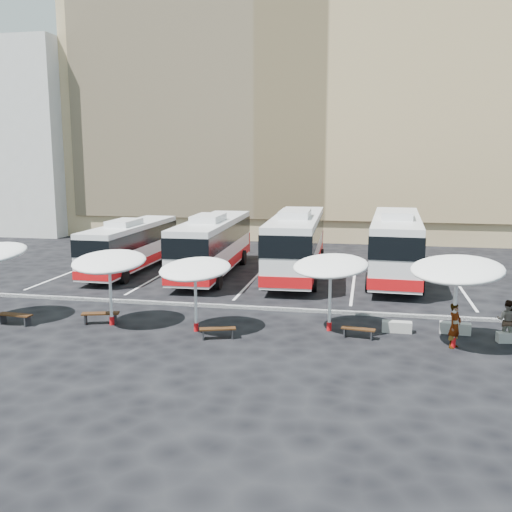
% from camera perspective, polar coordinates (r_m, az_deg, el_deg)
% --- Properties ---
extents(ground, '(120.00, 120.00, 0.00)m').
position_cam_1_polar(ground, '(27.73, -3.24, -5.46)').
color(ground, black).
rests_on(ground, ground).
extents(sandstone_building, '(42.00, 18.25, 29.60)m').
position_cam_1_polar(sandstone_building, '(58.40, 4.66, 15.02)').
color(sandstone_building, tan).
rests_on(sandstone_building, ground).
extents(apartment_block, '(14.00, 14.00, 18.00)m').
position_cam_1_polar(apartment_block, '(64.12, -22.03, 10.63)').
color(apartment_block, silver).
rests_on(apartment_block, ground).
extents(curb_divider, '(34.00, 0.25, 0.15)m').
position_cam_1_polar(curb_divider, '(28.18, -2.99, -5.05)').
color(curb_divider, black).
rests_on(curb_divider, ground).
extents(bay_lines, '(24.15, 12.00, 0.01)m').
position_cam_1_polar(bay_lines, '(35.32, -0.03, -2.10)').
color(bay_lines, white).
rests_on(bay_lines, ground).
extents(bus_0, '(2.66, 10.94, 3.46)m').
position_cam_1_polar(bus_0, '(37.65, -12.38, 1.14)').
color(bus_0, silver).
rests_on(bus_0, ground).
extents(bus_1, '(3.12, 12.31, 3.89)m').
position_cam_1_polar(bus_1, '(35.89, -4.35, 1.28)').
color(bus_1, silver).
rests_on(bus_1, ground).
extents(bus_2, '(3.43, 13.29, 4.19)m').
position_cam_1_polar(bus_2, '(35.68, 4.06, 1.48)').
color(bus_2, silver).
rests_on(bus_2, ground).
extents(bus_3, '(3.51, 13.36, 4.21)m').
position_cam_1_polar(bus_3, '(35.93, 13.80, 1.29)').
color(bus_3, silver).
rests_on(bus_3, ground).
extents(sunshade_1, '(3.34, 3.38, 3.34)m').
position_cam_1_polar(sunshade_1, '(25.51, -14.47, -0.57)').
color(sunshade_1, silver).
rests_on(sunshade_1, ground).
extents(sunshade_2, '(3.62, 3.65, 3.16)m').
position_cam_1_polar(sunshade_2, '(23.96, -6.11, -1.34)').
color(sunshade_2, silver).
rests_on(sunshade_2, ground).
extents(sunshade_3, '(4.11, 4.13, 3.31)m').
position_cam_1_polar(sunshade_3, '(24.07, 7.46, -1.01)').
color(sunshade_3, silver).
rests_on(sunshade_3, ground).
extents(sunshade_4, '(4.58, 4.60, 3.63)m').
position_cam_1_polar(sunshade_4, '(22.96, 19.46, -1.32)').
color(sunshade_4, silver).
rests_on(sunshade_4, ground).
extents(wood_bench_0, '(1.62, 0.54, 0.49)m').
position_cam_1_polar(wood_bench_0, '(27.44, -22.97, -5.59)').
color(wood_bench_0, black).
rests_on(wood_bench_0, ground).
extents(wood_bench_1, '(1.68, 0.89, 0.50)m').
position_cam_1_polar(wood_bench_1, '(26.37, -15.29, -5.74)').
color(wood_bench_1, black).
rests_on(wood_bench_1, ground).
extents(wood_bench_2, '(1.52, 0.84, 0.45)m').
position_cam_1_polar(wood_bench_2, '(23.45, -3.87, -7.45)').
color(wood_bench_2, black).
rests_on(wood_bench_2, ground).
extents(wood_bench_3, '(1.41, 0.58, 0.42)m').
position_cam_1_polar(wood_bench_3, '(23.85, 10.19, -7.34)').
color(wood_bench_3, black).
rests_on(wood_bench_3, ground).
extents(conc_bench_0, '(1.23, 0.42, 0.46)m').
position_cam_1_polar(conc_bench_0, '(25.01, 13.90, -6.88)').
color(conc_bench_0, gray).
rests_on(conc_bench_0, ground).
extents(conc_bench_1, '(1.28, 0.53, 0.47)m').
position_cam_1_polar(conc_bench_1, '(25.49, 19.28, -6.83)').
color(conc_bench_1, gray).
rests_on(conc_bench_1, ground).
extents(conc_bench_2, '(1.15, 0.54, 0.41)m').
position_cam_1_polar(conc_bench_2, '(25.15, 24.15, -7.44)').
color(conc_bench_2, gray).
rests_on(conc_bench_2, ground).
extents(passenger_0, '(0.73, 0.77, 1.76)m').
position_cam_1_polar(passenger_0, '(23.49, 19.26, -6.60)').
color(passenger_0, black).
rests_on(passenger_0, ground).
extents(passenger_1, '(1.02, 0.93, 1.69)m').
position_cam_1_polar(passenger_1, '(25.11, 23.87, -5.93)').
color(passenger_1, black).
rests_on(passenger_1, ground).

